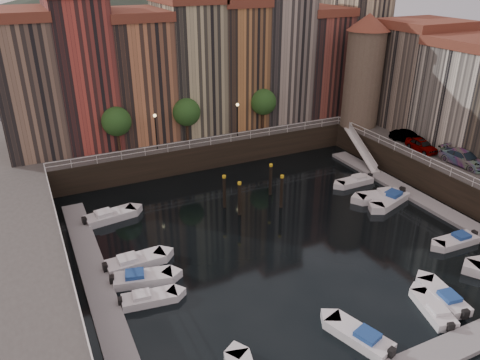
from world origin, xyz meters
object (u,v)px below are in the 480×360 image
corner_tower (364,69)px  mooring_pilings (254,191)px  car_c (463,159)px  boat_left_2 (142,278)px  boat_left_1 (148,298)px  car_b (407,138)px  gangway (361,148)px  car_a (422,146)px

corner_tower → mooring_pilings: (-19.66, -8.91, -8.54)m
corner_tower → car_c: bearing=-85.4°
mooring_pilings → boat_left_2: size_ratio=1.22×
boat_left_1 → car_b: bearing=25.6°
car_c → car_b: bearing=89.2°
corner_tower → boat_left_2: (-33.07, -16.25, -9.84)m
boat_left_2 → car_c: bearing=14.3°
corner_tower → car_b: corner_tower is taller
gangway → car_c: size_ratio=1.59×
boat_left_1 → car_b: (34.19, 10.92, 3.34)m
gangway → boat_left_1: bearing=-154.9°
corner_tower → car_a: size_ratio=3.46×
car_c → boat_left_1: bearing=-177.8°
mooring_pilings → car_c: size_ratio=1.11×
corner_tower → mooring_pilings: 23.22m
corner_tower → car_a: 12.43m
boat_left_2 → corner_tower: bearing=39.1°
car_b → boat_left_2: bearing=176.2°
boat_left_2 → car_b: (34.00, 8.45, 3.30)m
gangway → car_b: size_ratio=2.07×
corner_tower → mooring_pilings: bearing=-155.6°
boat_left_1 → boat_left_2: (0.19, 2.47, 0.04)m
corner_tower → car_b: size_ratio=3.43×
boat_left_1 → car_b: size_ratio=1.05×
gangway → mooring_pilings: (-16.76, -4.41, -0.27)m
boat_left_1 → boat_left_2: bearing=93.4°
boat_left_1 → car_a: car_a is taller
boat_left_2 → car_c: 34.50m
car_a → car_b: (0.58, 2.78, -0.02)m
car_a → car_b: car_a is taller
gangway → car_b: bearing=-40.8°
corner_tower → gangway: size_ratio=1.66×
boat_left_2 → car_c: car_c is taller
boat_left_2 → car_a: size_ratio=1.19×
mooring_pilings → car_c: bearing=-17.3°
boat_left_1 → mooring_pilings: bearing=43.7°
car_a → car_b: bearing=80.5°
car_a → car_c: (0.90, -4.86, 0.08)m
gangway → boat_left_2: (-30.17, -11.75, -1.56)m
corner_tower → mooring_pilings: corner_tower is taller
car_b → car_c: (0.32, -7.63, 0.10)m
boat_left_1 → gangway: bearing=33.0°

